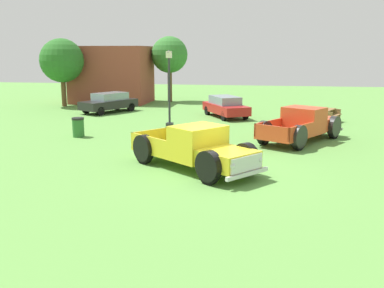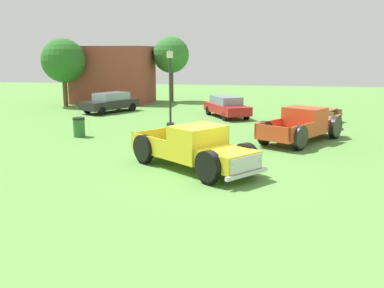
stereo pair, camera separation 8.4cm
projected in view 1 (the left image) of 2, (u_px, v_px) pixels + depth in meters
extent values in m
plane|color=#5B9342|center=(217.00, 173.00, 15.11)|extent=(80.00, 80.00, 0.00)
cube|color=yellow|center=(228.00, 159.00, 14.26)|extent=(2.21, 2.21, 0.57)
cube|color=silver|center=(247.00, 164.00, 13.67)|extent=(0.93, 1.15, 0.48)
sphere|color=silver|center=(259.00, 159.00, 14.09)|extent=(0.21, 0.21, 0.21)
sphere|color=silver|center=(232.00, 166.00, 13.27)|extent=(0.21, 0.21, 0.21)
cube|color=yellow|center=(198.00, 143.00, 15.25)|extent=(2.14, 2.20, 1.20)
cube|color=#8C9EA8|center=(211.00, 138.00, 14.74)|extent=(0.97, 1.20, 0.53)
cube|color=yellow|center=(167.00, 150.00, 16.66)|extent=(2.79, 2.72, 0.10)
cube|color=yellow|center=(183.00, 138.00, 17.13)|extent=(1.76, 1.43, 0.57)
cube|color=yellow|center=(149.00, 144.00, 16.05)|extent=(1.76, 1.43, 0.57)
cube|color=yellow|center=(150.00, 137.00, 17.36)|extent=(1.15, 1.41, 0.57)
cylinder|color=black|center=(246.00, 163.00, 14.88)|extent=(0.76, 0.67, 0.79)
cylinder|color=#B7B7BC|center=(246.00, 163.00, 14.89)|extent=(0.40, 0.39, 0.32)
cylinder|color=black|center=(246.00, 157.00, 14.84)|extent=(0.96, 0.85, 1.00)
cylinder|color=black|center=(209.00, 172.00, 13.75)|extent=(0.76, 0.67, 0.79)
cylinder|color=#B7B7BC|center=(208.00, 172.00, 13.74)|extent=(0.40, 0.39, 0.32)
cylinder|color=black|center=(209.00, 166.00, 13.71)|extent=(0.96, 0.85, 1.00)
cylinder|color=black|center=(180.00, 147.00, 17.43)|extent=(0.76, 0.67, 0.79)
cylinder|color=#B7B7BC|center=(180.00, 147.00, 17.44)|extent=(0.40, 0.39, 0.32)
cylinder|color=black|center=(180.00, 142.00, 17.39)|extent=(0.96, 0.85, 1.00)
cylinder|color=black|center=(144.00, 153.00, 16.29)|extent=(0.76, 0.67, 0.79)
cylinder|color=#B7B7BC|center=(144.00, 153.00, 16.29)|extent=(0.40, 0.39, 0.32)
cylinder|color=black|center=(144.00, 148.00, 16.25)|extent=(0.96, 0.85, 1.00)
cube|color=silver|center=(247.00, 174.00, 13.71)|extent=(1.26, 1.55, 0.12)
cube|color=#D14723|center=(317.00, 123.00, 21.52)|extent=(2.15, 2.14, 0.57)
cube|color=silver|center=(325.00, 121.00, 22.10)|extent=(1.23, 0.80, 0.48)
sphere|color=silver|center=(313.00, 119.00, 22.48)|extent=(0.21, 0.21, 0.21)
sphere|color=silver|center=(336.00, 122.00, 21.67)|extent=(0.21, 0.21, 0.21)
cube|color=#D14723|center=(304.00, 120.00, 20.40)|extent=(2.17, 2.05, 1.19)
cube|color=#8C9EA8|center=(310.00, 113.00, 20.80)|extent=(1.28, 0.82, 0.52)
cube|color=#D14723|center=(284.00, 137.00, 19.23)|extent=(2.61, 2.75, 0.10)
cube|color=#D14723|center=(268.00, 127.00, 19.70)|extent=(1.22, 1.88, 0.57)
cube|color=#D14723|center=(301.00, 131.00, 18.63)|extent=(1.22, 1.88, 0.57)
cube|color=#D14723|center=(272.00, 132.00, 18.40)|extent=(1.51, 0.98, 0.57)
cylinder|color=black|center=(301.00, 126.00, 22.14)|extent=(0.61, 0.78, 0.78)
cylinder|color=#B7B7BC|center=(301.00, 126.00, 22.15)|extent=(0.38, 0.40, 0.31)
cylinder|color=black|center=(301.00, 123.00, 22.10)|extent=(0.77, 0.99, 0.99)
cylinder|color=black|center=(334.00, 130.00, 21.01)|extent=(0.61, 0.78, 0.78)
cylinder|color=#B7B7BC|center=(334.00, 131.00, 21.01)|extent=(0.38, 0.40, 0.31)
cylinder|color=black|center=(334.00, 126.00, 20.97)|extent=(0.77, 0.99, 0.99)
cylinder|color=black|center=(264.00, 136.00, 19.62)|extent=(0.61, 0.78, 0.78)
cylinder|color=#B7B7BC|center=(264.00, 136.00, 19.63)|extent=(0.38, 0.40, 0.31)
cylinder|color=black|center=(264.00, 132.00, 19.58)|extent=(0.77, 0.99, 0.99)
cylinder|color=black|center=(299.00, 141.00, 18.49)|extent=(0.61, 0.78, 0.78)
cylinder|color=#B7B7BC|center=(299.00, 141.00, 18.48)|extent=(0.38, 0.40, 0.31)
cylinder|color=black|center=(299.00, 137.00, 18.45)|extent=(0.77, 0.99, 0.99)
cube|color=silver|center=(325.00, 127.00, 22.19)|extent=(1.65, 1.08, 0.12)
cube|color=#B21E1E|center=(226.00, 108.00, 27.79)|extent=(3.37, 4.25, 0.54)
cube|color=#7F939E|center=(225.00, 100.00, 27.81)|extent=(2.28, 2.60, 0.50)
cylinder|color=black|center=(245.00, 115.00, 26.84)|extent=(0.44, 0.59, 0.58)
cylinder|color=black|center=(224.00, 116.00, 26.37)|extent=(0.44, 0.59, 0.58)
cylinder|color=black|center=(227.00, 110.00, 29.33)|extent=(0.44, 0.59, 0.58)
cylinder|color=black|center=(207.00, 111.00, 28.85)|extent=(0.44, 0.59, 0.58)
cube|color=black|center=(109.00, 104.00, 29.99)|extent=(3.36, 4.30, 0.55)
cube|color=#7F939E|center=(110.00, 96.00, 29.99)|extent=(2.29, 2.63, 0.50)
cylinder|color=black|center=(100.00, 111.00, 28.56)|extent=(0.44, 0.60, 0.58)
cylinder|color=black|center=(86.00, 109.00, 29.45)|extent=(0.44, 0.60, 0.58)
cylinder|color=black|center=(131.00, 107.00, 30.65)|extent=(0.44, 0.60, 0.58)
cylinder|color=black|center=(117.00, 105.00, 31.53)|extent=(0.44, 0.60, 0.58)
cube|color=#2D2D33|center=(170.00, 125.00, 24.21)|extent=(0.36, 0.36, 0.25)
cylinder|color=#2D2D33|center=(169.00, 91.00, 23.82)|extent=(0.12, 0.12, 3.51)
cube|color=#F2EACC|center=(169.00, 55.00, 23.42)|extent=(0.28, 0.28, 0.36)
cone|color=#2D2D33|center=(169.00, 51.00, 23.38)|extent=(0.32, 0.32, 0.14)
cube|color=olive|center=(325.00, 110.00, 25.69)|extent=(1.48, 1.97, 0.06)
cube|color=olive|center=(314.00, 114.00, 26.08)|extent=(1.00, 1.75, 0.05)
cube|color=olive|center=(335.00, 116.00, 25.42)|extent=(1.00, 1.75, 0.05)
cube|color=olive|center=(329.00, 115.00, 26.41)|extent=(1.31, 0.65, 0.75)
cube|color=olive|center=(320.00, 118.00, 25.12)|extent=(1.31, 0.65, 0.75)
cylinder|color=#2D6B2D|center=(78.00, 128.00, 21.42)|extent=(0.56, 0.56, 0.85)
cylinder|color=black|center=(78.00, 119.00, 21.32)|extent=(0.59, 0.59, 0.10)
cylinder|color=brown|center=(170.00, 85.00, 36.36)|extent=(0.36, 0.36, 2.73)
sphere|color=#33752D|center=(170.00, 55.00, 35.85)|extent=(2.96, 2.96, 2.96)
cylinder|color=brown|center=(64.00, 92.00, 33.26)|extent=(0.36, 0.36, 2.21)
sphere|color=#286623|center=(62.00, 60.00, 32.77)|extent=(3.27, 3.27, 3.27)
cube|color=brown|center=(112.00, 75.00, 35.55)|extent=(6.01, 4.18, 4.51)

